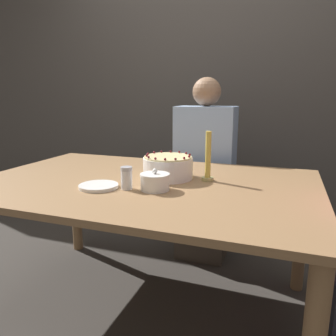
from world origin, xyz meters
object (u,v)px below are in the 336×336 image
(candle, at_px, (208,161))
(person_man_blue_shirt, at_px, (205,181))
(sugar_bowl, at_px, (155,182))
(sugar_shaker, at_px, (127,178))
(cake, at_px, (168,167))

(candle, height_order, person_man_blue_shirt, person_man_blue_shirt)
(sugar_bowl, xyz_separation_m, sugar_shaker, (-0.13, -0.03, 0.01))
(sugar_bowl, bearing_deg, candle, 52.54)
(cake, xyz_separation_m, candle, (0.20, 0.02, 0.04))
(sugar_shaker, height_order, candle, candle)
(sugar_bowl, bearing_deg, person_man_blue_shirt, 88.82)
(sugar_bowl, bearing_deg, cake, 94.75)
(candle, bearing_deg, person_man_blue_shirt, 104.53)
(sugar_bowl, relative_size, person_man_blue_shirt, 0.11)
(sugar_shaker, height_order, person_man_blue_shirt, person_man_blue_shirt)
(cake, height_order, sugar_bowl, cake)
(sugar_bowl, distance_m, candle, 0.31)
(cake, bearing_deg, person_man_blue_shirt, 86.81)
(sugar_bowl, xyz_separation_m, person_man_blue_shirt, (0.02, 0.88, -0.21))
(cake, bearing_deg, sugar_shaker, -112.97)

